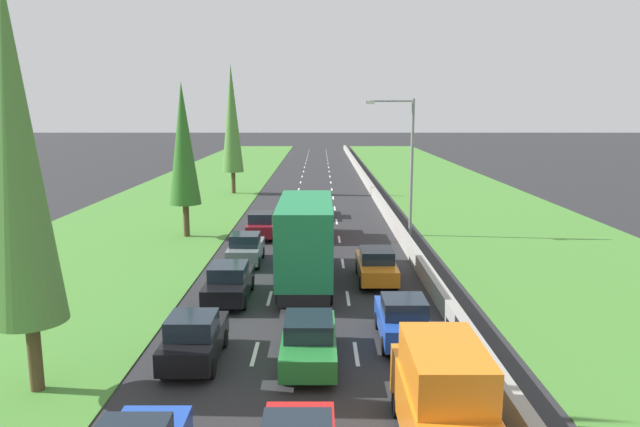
% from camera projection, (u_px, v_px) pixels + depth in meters
% --- Properties ---
extents(ground_plane, '(300.00, 300.00, 0.00)m').
position_uv_depth(ground_plane, '(313.00, 186.00, 64.42)').
color(ground_plane, '#28282B').
rests_on(ground_plane, ground).
extents(grass_verge_left, '(14.00, 140.00, 0.04)m').
position_uv_depth(grass_verge_left, '(198.00, 186.00, 64.36)').
color(grass_verge_left, '#478433').
rests_on(grass_verge_left, ground).
extents(grass_verge_right, '(14.00, 140.00, 0.04)m').
position_uv_depth(grass_verge_right, '(442.00, 186.00, 64.48)').
color(grass_verge_right, '#478433').
rests_on(grass_verge_right, ground).
extents(median_barrier, '(0.44, 120.00, 0.85)m').
position_uv_depth(median_barrier, '(364.00, 182.00, 64.37)').
color(median_barrier, '#9E9B93').
rests_on(median_barrier, ground).
extents(lane_markings, '(3.64, 116.00, 0.01)m').
position_uv_depth(lane_markings, '(313.00, 186.00, 64.42)').
color(lane_markings, white).
rests_on(lane_markings, ground).
extents(orange_van_right_lane, '(1.96, 4.90, 2.82)m').
position_uv_depth(orange_van_right_lane, '(439.00, 397.00, 14.23)').
color(orange_van_right_lane, orange).
rests_on(orange_van_right_lane, ground).
extents(green_sedan_centre_lane, '(1.82, 4.50, 1.64)m').
position_uv_depth(green_sedan_centre_lane, '(306.00, 340.00, 19.24)').
color(green_sedan_centre_lane, '#237A33').
rests_on(green_sedan_centre_lane, ground).
extents(green_box_truck_centre_lane, '(2.46, 9.40, 4.18)m').
position_uv_depth(green_box_truck_centre_lane, '(303.00, 239.00, 27.91)').
color(green_box_truck_centre_lane, black).
rests_on(green_box_truck_centre_lane, ground).
extents(red_van_centre_lane, '(1.96, 4.90, 2.82)m').
position_uv_depth(red_van_centre_lane, '(311.00, 216.00, 38.32)').
color(red_van_centre_lane, red).
rests_on(red_van_centre_lane, ground).
extents(black_hatchback_left_lane, '(1.74, 3.90, 1.72)m').
position_uv_depth(black_hatchback_left_lane, '(192.00, 339.00, 19.28)').
color(black_hatchback_left_lane, black).
rests_on(black_hatchback_left_lane, ground).
extents(black_sedan_left_lane, '(1.82, 4.50, 1.64)m').
position_uv_depth(black_sedan_left_lane, '(227.00, 282.00, 25.72)').
color(black_sedan_left_lane, black).
rests_on(black_sedan_left_lane, ground).
extents(blue_hatchback_right_lane, '(1.74, 3.90, 1.72)m').
position_uv_depth(blue_hatchback_right_lane, '(400.00, 319.00, 21.07)').
color(blue_hatchback_right_lane, '#1E47B7').
rests_on(blue_hatchback_right_lane, ground).
extents(orange_sedan_right_lane, '(1.82, 4.50, 1.64)m').
position_uv_depth(orange_sedan_right_lane, '(374.00, 265.00, 28.52)').
color(orange_sedan_right_lane, orange).
rests_on(orange_sedan_right_lane, ground).
extents(grey_hatchback_left_lane, '(1.74, 3.90, 1.72)m').
position_uv_depth(grey_hatchback_left_lane, '(243.00, 249.00, 31.73)').
color(grey_hatchback_left_lane, slate).
rests_on(grey_hatchback_left_lane, ground).
extents(maroon_hatchback_left_lane, '(1.74, 3.90, 1.72)m').
position_uv_depth(maroon_hatchback_left_lane, '(259.00, 225.00, 38.14)').
color(maroon_hatchback_left_lane, maroon).
rests_on(maroon_hatchback_left_lane, ground).
extents(green_sedan_centre_lane_fifth, '(1.82, 4.50, 1.64)m').
position_uv_depth(green_sedan_centre_lane_fifth, '(309.00, 206.00, 45.94)').
color(green_sedan_centre_lane_fifth, '#237A33').
rests_on(green_sedan_centre_lane_fifth, ground).
extents(poplar_tree_nearest, '(2.10, 2.10, 12.09)m').
position_uv_depth(poplar_tree_nearest, '(13.00, 154.00, 16.21)').
color(poplar_tree_nearest, '#4C3823').
rests_on(poplar_tree_nearest, ground).
extents(poplar_tree_second, '(2.05, 2.05, 10.08)m').
position_uv_depth(poplar_tree_second, '(180.00, 144.00, 37.53)').
color(poplar_tree_second, '#4C3823').
rests_on(poplar_tree_second, ground).
extents(poplar_tree_third, '(2.12, 2.12, 12.70)m').
position_uv_depth(poplar_tree_third, '(229.00, 119.00, 57.16)').
color(poplar_tree_third, '#4C3823').
rests_on(poplar_tree_third, ground).
extents(street_light_mast, '(3.20, 0.28, 9.00)m').
position_uv_depth(street_light_mast, '(404.00, 157.00, 38.07)').
color(street_light_mast, gray).
rests_on(street_light_mast, ground).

